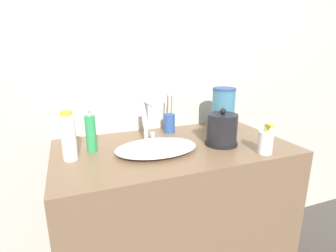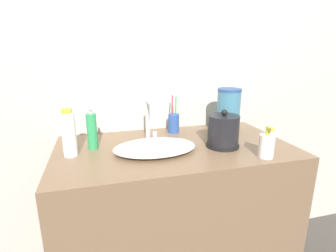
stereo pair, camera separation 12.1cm
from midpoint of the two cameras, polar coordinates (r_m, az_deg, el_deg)
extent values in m
cube|color=beige|center=(1.48, -5.98, 16.99)|extent=(6.00, 0.04, 2.60)
cube|color=brown|center=(1.45, -1.29, -20.02)|extent=(1.10, 0.61, 0.84)
ellipsoid|color=white|center=(1.17, -5.50, -4.78)|extent=(0.37, 0.25, 0.04)
cylinder|color=silver|center=(1.29, -7.56, 1.15)|extent=(0.02, 0.02, 0.21)
cylinder|color=silver|center=(1.21, -6.92, 4.80)|extent=(0.02, 0.14, 0.02)
cylinder|color=silver|center=(1.33, -5.96, -2.29)|extent=(0.02, 0.02, 0.04)
cylinder|color=black|center=(1.28, 8.84, -3.77)|extent=(0.16, 0.16, 0.01)
cylinder|color=black|center=(1.26, 8.97, -0.80)|extent=(0.14, 0.14, 0.15)
sphere|color=black|center=(1.23, 9.15, 3.18)|extent=(0.03, 0.03, 0.03)
cylinder|color=#2D519E|center=(1.44, -2.09, 0.59)|extent=(0.06, 0.06, 0.10)
cylinder|color=#E5333F|center=(1.42, -2.54, 3.38)|extent=(0.02, 0.03, 0.16)
cylinder|color=green|center=(1.42, -1.71, 3.33)|extent=(0.01, 0.02, 0.16)
cylinder|color=white|center=(1.20, 17.78, -3.49)|extent=(0.06, 0.06, 0.10)
cylinder|color=gold|center=(1.18, 18.03, -0.70)|extent=(0.02, 0.02, 0.02)
cube|color=gold|center=(1.17, 18.45, 0.00)|extent=(0.02, 0.04, 0.01)
cylinder|color=#2D9956|center=(1.22, -19.20, -1.68)|extent=(0.05, 0.05, 0.16)
cylinder|color=white|center=(1.20, -19.61, 2.62)|extent=(0.01, 0.01, 0.02)
cube|color=white|center=(1.18, -19.68, 3.39)|extent=(0.01, 0.02, 0.01)
cylinder|color=white|center=(1.16, -23.66, -2.46)|extent=(0.06, 0.06, 0.19)
cylinder|color=gold|center=(1.13, -24.24, 2.52)|extent=(0.04, 0.04, 0.02)
cylinder|color=#2D9956|center=(1.58, 9.29, 1.58)|extent=(0.08, 0.08, 0.09)
cylinder|color=#333399|center=(1.56, 9.38, 3.57)|extent=(0.06, 0.06, 0.02)
cylinder|color=teal|center=(1.43, 9.55, 2.99)|extent=(0.12, 0.12, 0.23)
cylinder|color=#2D4C84|center=(1.41, 9.79, 7.90)|extent=(0.12, 0.12, 0.01)
camera|label=1|loc=(0.06, -92.86, -0.82)|focal=28.00mm
camera|label=2|loc=(0.06, 87.14, 0.82)|focal=28.00mm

